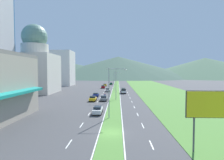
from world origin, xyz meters
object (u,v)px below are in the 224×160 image
at_px(street_lamp_far, 115,80).
at_px(car_2, 103,87).
at_px(car_0, 108,90).
at_px(car_7, 111,84).
at_px(pickup_truck_0, 123,91).
at_px(billboard_roadside, 213,107).
at_px(motorcycle_rider, 105,97).
at_px(car_8, 96,95).
at_px(car_5, 105,85).
at_px(car_3, 98,110).
at_px(car_6, 123,90).
at_px(car_4, 104,98).
at_px(street_lamp_mid, 115,82).
at_px(street_lamp_near, 111,89).
at_px(car_1, 93,98).

relative_size(street_lamp_far, car_2, 2.00).
xyz_separation_m(car_0, car_7, (-0.12, 41.99, -0.05)).
bearing_deg(pickup_truck_0, billboard_roadside, 8.56).
bearing_deg(car_0, motorcycle_rider, -179.47).
relative_size(car_0, car_8, 0.94).
bearing_deg(car_5, street_lamp_far, -168.03).
bearing_deg(car_3, car_8, 7.78).
relative_size(car_6, pickup_truck_0, 0.75).
distance_m(car_0, car_6, 7.06).
distance_m(car_4, car_5, 55.85).
bearing_deg(street_lamp_far, pickup_truck_0, -56.71).
bearing_deg(car_7, pickup_truck_0, -171.85).
xyz_separation_m(street_lamp_mid, pickup_truck_0, (3.25, 17.20, -4.78)).
bearing_deg(street_lamp_far, street_lamp_near, -89.96).
xyz_separation_m(street_lamp_far, billboard_roadside, (11.80, -59.84, 0.08)).
distance_m(car_2, car_4, 41.29).
height_order(street_lamp_near, car_7, street_lamp_near).
height_order(car_2, pickup_truck_0, pickup_truck_0).
distance_m(street_lamp_far, car_2, 18.31).
height_order(car_2, car_3, car_3).
xyz_separation_m(car_3, car_5, (-3.66, 72.86, -0.08)).
height_order(billboard_roadside, car_0, billboard_roadside).
height_order(street_lamp_far, car_5, street_lamp_far).
bearing_deg(street_lamp_far, billboard_roadside, -78.84).
bearing_deg(car_4, car_6, -13.98).
bearing_deg(car_8, car_0, -12.00).
bearing_deg(car_0, car_2, 12.00).
xyz_separation_m(car_3, car_8, (-3.56, 26.02, -0.10)).
xyz_separation_m(car_5, pickup_truck_0, (10.23, -36.68, 0.25)).
height_order(car_6, car_8, car_6).
relative_size(car_0, car_6, 1.04).
relative_size(street_lamp_mid, car_5, 2.26).
relative_size(street_lamp_far, car_3, 1.88).
bearing_deg(car_2, car_7, -7.35).
relative_size(car_3, pickup_truck_0, 0.86).
bearing_deg(car_7, car_2, 172.65).
distance_m(street_lamp_near, billboard_roadside, 18.65).
relative_size(car_2, pickup_truck_0, 0.80).
distance_m(street_lamp_near, car_0, 46.07).
bearing_deg(car_5, billboard_roadside, -168.56).
relative_size(billboard_roadside, car_6, 1.71).
xyz_separation_m(billboard_roadside, car_2, (-18.35, 76.40, -4.34)).
distance_m(billboard_roadside, car_1, 39.24).
relative_size(car_4, car_6, 1.00).
relative_size(street_lamp_near, car_8, 2.16).
bearing_deg(car_3, street_lamp_far, -4.04).
bearing_deg(car_7, car_8, 176.76).
distance_m(car_0, car_2, 16.58).
relative_size(street_lamp_mid, car_7, 2.34).
relative_size(street_lamp_far, pickup_truck_0, 1.61).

